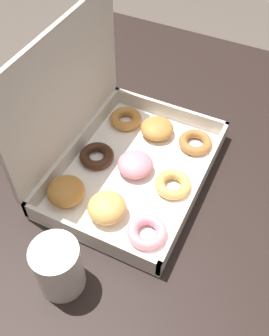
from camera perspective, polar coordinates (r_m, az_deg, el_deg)
ground_plane at (r=1.44m, az=0.16°, el=-21.06°), size 8.00×8.00×0.00m
dining_table at (r=0.85m, az=0.25°, el=-6.46°), size 1.11×0.87×0.76m
donut_box at (r=0.74m, az=-2.76°, el=2.43°), size 0.36×0.27×0.29m
coffee_mug at (r=0.62m, az=-11.01°, el=-13.88°), size 0.07×0.07×0.10m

